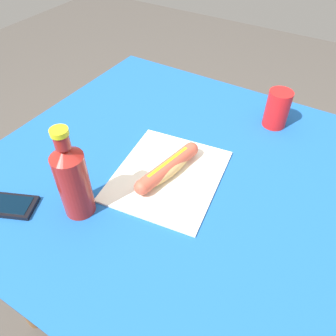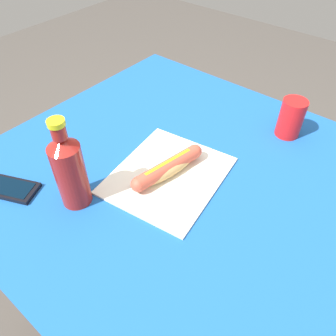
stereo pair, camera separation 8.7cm
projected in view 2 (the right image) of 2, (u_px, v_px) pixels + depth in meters
ground_plane at (172, 290)px, 1.42m from camera, size 6.00×6.00×0.00m
dining_table at (174, 198)px, 1.00m from camera, size 0.99×1.00×0.73m
paper_wrapper at (168, 175)px, 0.89m from camera, size 0.35×0.31×0.01m
hot_dog at (168, 168)px, 0.87m from camera, size 0.23×0.08×0.05m
cell_phone at (10, 188)px, 0.85m from camera, size 0.12×0.15×0.01m
soda_bottle at (69, 169)px, 0.76m from camera, size 0.07×0.07×0.24m
drinking_cup at (291, 118)px, 0.98m from camera, size 0.07×0.07×0.12m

